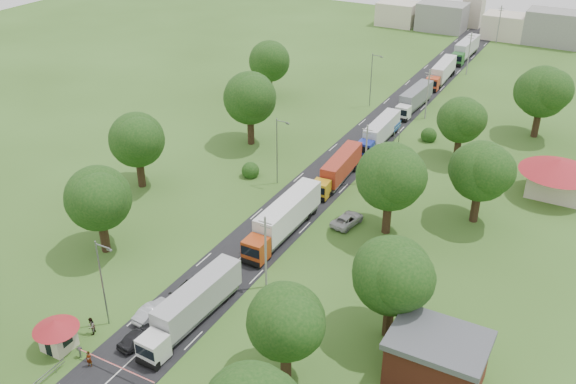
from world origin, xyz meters
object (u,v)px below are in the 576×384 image
Objects in this scene: guard_booth at (56,331)px; truck_0 at (192,306)px; boom_barrier at (105,361)px; info_sign at (397,130)px; car_lane_front at (138,337)px; car_lane_mid at (153,311)px; pedestrian_near at (89,359)px.

truck_0 is (9.19, 9.29, -0.02)m from guard_booth.
info_sign reaches higher than boom_barrier.
car_lane_front is (6.20, 4.20, -1.42)m from guard_booth.
info_sign is 0.93× the size of car_lane_front.
pedestrian_near is at bearing 89.22° from car_lane_mid.
truck_0 is at bearing 45.31° from guard_booth.
info_sign is 56.19m from car_lane_front.
car_lane_mid is at bearing 95.44° from boom_barrier.
boom_barrier is 1.55m from pedestrian_near.
boom_barrier is 4.21m from car_lane_front.
pedestrian_near reaches higher than car_lane_mid.
car_lane_front is at bearing 85.13° from boom_barrier.
pedestrian_near is at bearing -116.34° from truck_0.
boom_barrier is 2.10× the size of guard_booth.
car_lane_mid is 2.77× the size of pedestrian_near.
info_sign reaches higher than car_lane_front.
guard_booth is at bearing -134.69° from truck_0.
guard_booth is at bearing -179.99° from boom_barrier.
guard_booth is at bearing -101.68° from info_sign.
truck_0 is 3.33× the size of car_lane_front.
truck_0 is at bearing 52.95° from pedestrian_near.
pedestrian_near reaches higher than boom_barrier.
info_sign reaches higher than truck_0.
info_sign is 2.43× the size of pedestrian_near.
car_lane_front is at bearing 34.09° from guard_booth.
guard_booth is 1.00× the size of car_lane_front.
car_lane_front is (-6.20, -55.81, -2.25)m from info_sign.
car_lane_front is at bearing -96.34° from info_sign.
boom_barrier is at bearing -96.24° from info_sign.
boom_barrier is 2.25× the size of info_sign.
info_sign is at bearing 71.72° from pedestrian_near.
truck_0 is 3.12× the size of car_lane_mid.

